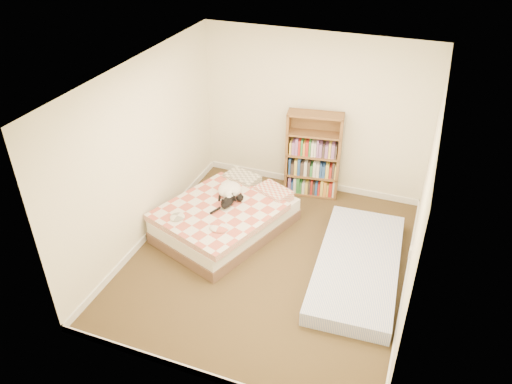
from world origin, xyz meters
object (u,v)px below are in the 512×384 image
(white_dog, at_px, (230,190))
(bed, at_px, (227,216))
(black_cat, at_px, (229,201))
(bookshelf, at_px, (313,164))
(floor_mattress, at_px, (358,266))

(white_dog, bearing_deg, bed, -57.53)
(bed, height_order, black_cat, black_cat)
(black_cat, distance_m, white_dog, 0.22)
(bed, bearing_deg, bookshelf, 77.74)
(bookshelf, height_order, white_dog, bookshelf)
(bed, xyz_separation_m, white_dog, (-0.03, 0.21, 0.31))
(floor_mattress, distance_m, black_cat, 1.94)
(bookshelf, distance_m, black_cat, 1.60)
(white_dog, bearing_deg, floor_mattress, 10.24)
(bed, relative_size, black_cat, 3.90)
(bed, distance_m, floor_mattress, 1.94)
(floor_mattress, bearing_deg, black_cat, 169.12)
(bed, xyz_separation_m, black_cat, (0.04, 0.01, 0.27))
(floor_mattress, xyz_separation_m, white_dog, (-1.95, 0.47, 0.43))
(bed, bearing_deg, floor_mattress, 12.40)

